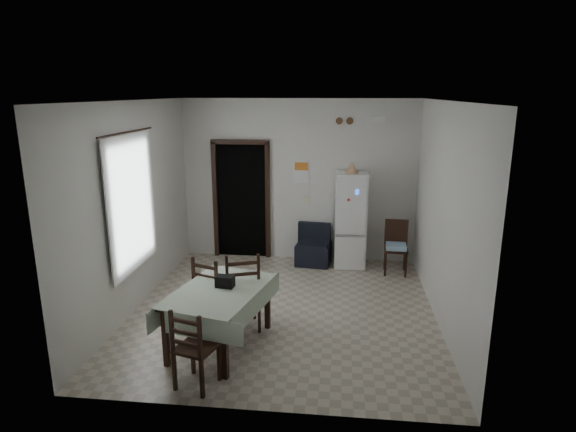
% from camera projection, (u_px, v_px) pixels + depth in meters
% --- Properties ---
extents(ground, '(4.50, 4.50, 0.00)m').
position_uv_depth(ground, '(284.00, 310.00, 6.85)').
color(ground, '#B7AB96').
rests_on(ground, ground).
extents(ceiling, '(4.20, 4.50, 0.02)m').
position_uv_depth(ceiling, '(284.00, 101.00, 6.12)').
color(ceiling, white).
rests_on(ceiling, ground).
extents(wall_back, '(4.20, 0.02, 2.90)m').
position_uv_depth(wall_back, '(299.00, 181.00, 8.65)').
color(wall_back, silver).
rests_on(wall_back, ground).
extents(wall_front, '(4.20, 0.02, 2.90)m').
position_uv_depth(wall_front, '(255.00, 271.00, 4.32)').
color(wall_front, silver).
rests_on(wall_front, ground).
extents(wall_left, '(0.02, 4.50, 2.90)m').
position_uv_depth(wall_left, '(135.00, 207.00, 6.71)').
color(wall_left, silver).
rests_on(wall_left, ground).
extents(wall_right, '(0.02, 4.50, 2.90)m').
position_uv_depth(wall_right, '(444.00, 215.00, 6.26)').
color(wall_right, silver).
rests_on(wall_right, ground).
extents(doorway, '(1.06, 0.52, 2.22)m').
position_uv_depth(doorway, '(244.00, 198.00, 9.05)').
color(doorway, black).
rests_on(doorway, ground).
extents(window_recess, '(0.10, 1.20, 1.60)m').
position_uv_depth(window_recess, '(124.00, 203.00, 6.50)').
color(window_recess, silver).
rests_on(window_recess, ground).
extents(curtain, '(0.02, 1.45, 1.85)m').
position_uv_depth(curtain, '(132.00, 203.00, 6.48)').
color(curtain, white).
rests_on(curtain, ground).
extents(curtain_rod, '(0.02, 1.60, 0.02)m').
position_uv_depth(curtain_rod, '(127.00, 132.00, 6.24)').
color(curtain_rod, black).
rests_on(curtain_rod, ground).
extents(calendar, '(0.28, 0.02, 0.40)m').
position_uv_depth(calendar, '(301.00, 172.00, 8.59)').
color(calendar, white).
rests_on(calendar, ground).
extents(calendar_image, '(0.24, 0.01, 0.14)m').
position_uv_depth(calendar_image, '(301.00, 166.00, 8.56)').
color(calendar_image, orange).
rests_on(calendar_image, ground).
extents(light_switch, '(0.08, 0.02, 0.12)m').
position_uv_depth(light_switch, '(307.00, 200.00, 8.71)').
color(light_switch, beige).
rests_on(light_switch, ground).
extents(vent_left, '(0.12, 0.03, 0.12)m').
position_uv_depth(vent_left, '(339.00, 121.00, 8.29)').
color(vent_left, brown).
rests_on(vent_left, ground).
extents(vent_right, '(0.12, 0.03, 0.12)m').
position_uv_depth(vent_right, '(350.00, 121.00, 8.27)').
color(vent_right, brown).
rests_on(vent_right, ground).
extents(emergency_light, '(0.25, 0.07, 0.09)m').
position_uv_depth(emergency_light, '(378.00, 119.00, 8.19)').
color(emergency_light, white).
rests_on(emergency_light, ground).
extents(fridge, '(0.57, 0.57, 1.67)m').
position_uv_depth(fridge, '(350.00, 220.00, 8.40)').
color(fridge, white).
rests_on(fridge, ground).
extents(tan_cone, '(0.27, 0.27, 0.20)m').
position_uv_depth(tan_cone, '(352.00, 168.00, 8.09)').
color(tan_cone, tan).
rests_on(tan_cone, fridge).
extents(navy_seat, '(0.65, 0.64, 0.71)m').
position_uv_depth(navy_seat, '(314.00, 245.00, 8.58)').
color(navy_seat, black).
rests_on(navy_seat, ground).
extents(corner_chair, '(0.41, 0.41, 0.90)m').
position_uv_depth(corner_chair, '(396.00, 248.00, 8.11)').
color(corner_chair, black).
rests_on(corner_chair, ground).
extents(dining_table, '(1.23, 1.59, 0.74)m').
position_uv_depth(dining_table, '(220.00, 318.00, 5.79)').
color(dining_table, '#AFC3A7').
rests_on(dining_table, ground).
extents(black_bag, '(0.23, 0.16, 0.14)m').
position_uv_depth(black_bag, '(225.00, 281.00, 5.76)').
color(black_bag, black).
rests_on(black_bag, dining_table).
extents(dining_chair_far_left, '(0.53, 0.53, 0.96)m').
position_uv_depth(dining_chair_far_left, '(214.00, 290.00, 6.32)').
color(dining_chair_far_left, black).
rests_on(dining_chair_far_left, ground).
extents(dining_chair_far_right, '(0.58, 0.58, 1.07)m').
position_uv_depth(dining_chair_far_right, '(241.00, 289.00, 6.21)').
color(dining_chair_far_right, black).
rests_on(dining_chair_far_right, ground).
extents(dining_chair_near_head, '(0.48, 0.48, 0.91)m').
position_uv_depth(dining_chair_near_head, '(196.00, 347.00, 4.98)').
color(dining_chair_near_head, black).
rests_on(dining_chair_near_head, ground).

